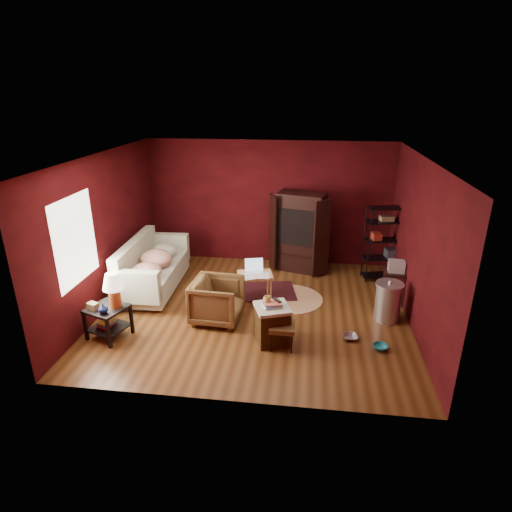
{
  "coord_description": "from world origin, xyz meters",
  "views": [
    {
      "loc": [
        0.93,
        -6.96,
        3.84
      ],
      "look_at": [
        0.0,
        0.2,
        1.0
      ],
      "focal_mm": 30.0,
      "sensor_mm": 36.0,
      "label": 1
    }
  ],
  "objects": [
    {
      "name": "room",
      "position": [
        -0.04,
        -0.01,
        1.4
      ],
      "size": [
        5.54,
        5.04,
        2.84
      ],
      "color": "brown",
      "rests_on": "ground"
    },
    {
      "name": "sofa",
      "position": [
        -2.19,
        0.62,
        0.36
      ],
      "size": [
        0.59,
        1.86,
        0.72
      ],
      "primitive_type": "imported",
      "rotation": [
        0.0,
        0.0,
        1.6
      ],
      "color": "beige",
      "rests_on": "ground"
    },
    {
      "name": "armchair",
      "position": [
        -0.6,
        -0.44,
        0.42
      ],
      "size": [
        0.83,
        0.87,
        0.85
      ],
      "primitive_type": "imported",
      "rotation": [
        0.0,
        0.0,
        1.5
      ],
      "color": "black",
      "rests_on": "ground"
    },
    {
      "name": "pet_bowl_steel",
      "position": [
        1.68,
        -0.77,
        0.13
      ],
      "size": [
        0.26,
        0.1,
        0.25
      ],
      "primitive_type": "imported",
      "rotation": [
        0.0,
        0.0,
        0.15
      ],
      "color": "#B1B4B8",
      "rests_on": "ground"
    },
    {
      "name": "pet_bowl_turquoise",
      "position": [
        2.14,
        -1.01,
        0.12
      ],
      "size": [
        0.24,
        0.09,
        0.24
      ],
      "primitive_type": "imported",
      "rotation": [
        0.0,
        0.0,
        0.07
      ],
      "color": "teal",
      "rests_on": "ground"
    },
    {
      "name": "vase",
      "position": [
        -2.22,
        -1.38,
        0.62
      ],
      "size": [
        0.16,
        0.17,
        0.16
      ],
      "primitive_type": "imported",
      "rotation": [
        0.0,
        0.0,
        0.02
      ],
      "color": "#0C163F",
      "rests_on": "side_table"
    },
    {
      "name": "mug",
      "position": [
        0.33,
        -0.99,
        0.76
      ],
      "size": [
        0.13,
        0.11,
        0.12
      ],
      "primitive_type": "imported",
      "rotation": [
        0.0,
        0.0,
        0.15
      ],
      "color": "#DCCC6B",
      "rests_on": "hamper"
    },
    {
      "name": "side_table",
      "position": [
        -2.18,
        -1.17,
        0.67
      ],
      "size": [
        0.73,
        0.73,
        1.12
      ],
      "rotation": [
        0.0,
        0.0,
        -0.35
      ],
      "color": "black",
      "rests_on": "ground"
    },
    {
      "name": "sofa_cushions",
      "position": [
        -2.18,
        0.6,
        0.47
      ],
      "size": [
        0.99,
        2.3,
        0.95
      ],
      "rotation": [
        0.0,
        0.0,
        0.03
      ],
      "color": "beige",
      "rests_on": "sofa"
    },
    {
      "name": "hamper",
      "position": [
        0.42,
        -1.0,
        0.33
      ],
      "size": [
        0.66,
        0.66,
        0.73
      ],
      "rotation": [
        0.0,
        0.0,
        0.35
      ],
      "color": "#482B10",
      "rests_on": "ground"
    },
    {
      "name": "footstool",
      "position": [
        0.59,
        -1.15,
        0.35
      ],
      "size": [
        0.39,
        0.39,
        0.4
      ],
      "rotation": [
        0.0,
        0.0,
        0.0
      ],
      "color": "black",
      "rests_on": "ground"
    },
    {
      "name": "rug_round",
      "position": [
        0.63,
        0.54,
        0.01
      ],
      "size": [
        1.54,
        1.54,
        0.01
      ],
      "rotation": [
        0.0,
        0.0,
        0.24
      ],
      "color": "beige",
      "rests_on": "ground"
    },
    {
      "name": "rug_oriental",
      "position": [
        0.04,
        0.76,
        0.02
      ],
      "size": [
        1.48,
        1.13,
        0.01
      ],
      "rotation": [
        0.0,
        0.0,
        0.19
      ],
      "color": "#4A131A",
      "rests_on": "ground"
    },
    {
      "name": "laptop_desk",
      "position": [
        -0.05,
        0.41,
        0.5
      ],
      "size": [
        0.74,
        0.63,
        0.81
      ],
      "rotation": [
        0.0,
        0.0,
        0.24
      ],
      "color": "#FFB374",
      "rests_on": "ground"
    },
    {
      "name": "tv_armoire",
      "position": [
        0.73,
        2.03,
        0.92
      ],
      "size": [
        1.33,
        0.96,
        1.76
      ],
      "rotation": [
        0.0,
        0.0,
        -0.28
      ],
      "color": "black",
      "rests_on": "ground"
    },
    {
      "name": "wire_shelving",
      "position": [
        2.51,
        1.74,
        0.87
      ],
      "size": [
        0.83,
        0.49,
        1.59
      ],
      "rotation": [
        0.0,
        0.0,
        0.21
      ],
      "color": "black",
      "rests_on": "ground"
    },
    {
      "name": "small_stand",
      "position": [
        2.59,
        0.68,
        0.63
      ],
      "size": [
        0.45,
        0.45,
        0.85
      ],
      "rotation": [
        0.0,
        0.0,
        -0.08
      ],
      "color": "black",
      "rests_on": "ground"
    },
    {
      "name": "trash_can",
      "position": [
        2.36,
        -0.04,
        0.36
      ],
      "size": [
        0.57,
        0.57,
        0.76
      ],
      "rotation": [
        0.0,
        0.0,
        -0.21
      ],
      "color": "white",
      "rests_on": "ground"
    }
  ]
}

